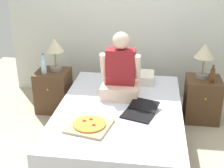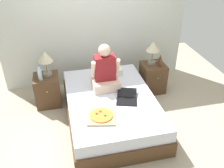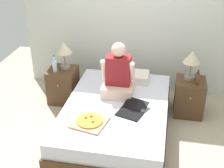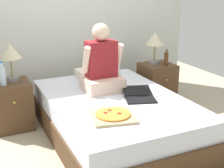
{
  "view_description": "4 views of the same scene",
  "coord_description": "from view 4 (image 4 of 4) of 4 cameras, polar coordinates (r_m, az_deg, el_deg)",
  "views": [
    {
      "loc": [
        0.35,
        -3.12,
        2.08
      ],
      "look_at": [
        -0.08,
        -0.04,
        0.75
      ],
      "focal_mm": 50.0,
      "sensor_mm": 36.0,
      "label": 1
    },
    {
      "loc": [
        -0.74,
        -3.26,
        2.76
      ],
      "look_at": [
        0.01,
        -0.06,
        0.73
      ],
      "focal_mm": 40.0,
      "sensor_mm": 36.0,
      "label": 2
    },
    {
      "loc": [
        0.63,
        -3.56,
        2.74
      ],
      "look_at": [
        -0.05,
        -0.06,
        0.81
      ],
      "focal_mm": 50.0,
      "sensor_mm": 36.0,
      "label": 3
    },
    {
      "loc": [
        -1.39,
        -2.92,
        1.66
      ],
      "look_at": [
        -0.03,
        -0.0,
        0.62
      ],
      "focal_mm": 50.0,
      "sensor_mm": 36.0,
      "label": 4
    }
  ],
  "objects": [
    {
      "name": "laptop",
      "position": [
        3.42,
        5.03,
        -2.3
      ],
      "size": [
        0.43,
        0.49,
        0.07
      ],
      "color": "black",
      "rests_on": "bed"
    },
    {
      "name": "pizza_box",
      "position": [
        2.94,
        0.2,
        -5.8
      ],
      "size": [
        0.47,
        0.47,
        0.05
      ],
      "color": "tan",
      "rests_on": "bed"
    },
    {
      "name": "lamp_on_left_nightstand",
      "position": [
        3.78,
        -18.15,
        5.32
      ],
      "size": [
        0.26,
        0.26,
        0.45
      ],
      "color": "gray",
      "rests_on": "nightstand_left"
    },
    {
      "name": "pillow",
      "position": [
        4.14,
        -2.69,
        1.91
      ],
      "size": [
        0.52,
        0.34,
        0.12
      ],
      "primitive_type": "cube",
      "color": "silver",
      "rests_on": "bed"
    },
    {
      "name": "nightstand_right",
      "position": [
        4.57,
        8.2,
        0.14
      ],
      "size": [
        0.44,
        0.47,
        0.57
      ],
      "color": "#4C331E",
      "rests_on": "ground"
    },
    {
      "name": "beer_bottle",
      "position": [
        4.42,
        9.88,
        4.61
      ],
      "size": [
        0.06,
        0.06,
        0.23
      ],
      "color": "#512D14",
      "rests_on": "nightstand_right"
    },
    {
      "name": "person_seated",
      "position": [
        3.61,
        -1.9,
        3.26
      ],
      "size": [
        0.47,
        0.4,
        0.78
      ],
      "color": "beige",
      "rests_on": "bed"
    },
    {
      "name": "ground_plane",
      "position": [
        3.64,
        0.47,
        -9.32
      ],
      "size": [
        5.67,
        5.67,
        0.0
      ],
      "primitive_type": "plane",
      "color": "tan"
    },
    {
      "name": "bed",
      "position": [
        3.54,
        0.48,
        -6.02
      ],
      "size": [
        1.43,
        2.09,
        0.46
      ],
      "color": "#4C331E",
      "rests_on": "ground"
    },
    {
      "name": "wall_back",
      "position": [
        4.56,
        -7.25,
        12.56
      ],
      "size": [
        3.67,
        0.12,
        2.5
      ],
      "primitive_type": "cube",
      "color": "silver",
      "rests_on": "ground"
    },
    {
      "name": "lamp_on_right_nightstand",
      "position": [
        4.44,
        7.87,
        7.81
      ],
      "size": [
        0.26,
        0.26,
        0.45
      ],
      "color": "gray",
      "rests_on": "nightstand_right"
    },
    {
      "name": "water_bottle",
      "position": [
        3.68,
        -19.39,
        1.42
      ],
      "size": [
        0.07,
        0.07,
        0.28
      ],
      "color": "silver",
      "rests_on": "nightstand_left"
    },
    {
      "name": "nightstand_left",
      "position": [
        3.9,
        -17.78,
        -3.69
      ],
      "size": [
        0.44,
        0.47,
        0.57
      ],
      "color": "#4C331E",
      "rests_on": "ground"
    }
  ]
}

